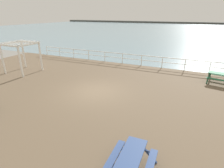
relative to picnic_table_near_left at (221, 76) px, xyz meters
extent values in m
cube|color=brown|center=(-7.96, -5.32, -0.68)|extent=(30.00, 24.00, 0.20)
cube|color=gray|center=(-7.96, 47.43, -0.58)|extent=(142.00, 90.00, 0.01)
cube|color=#4C4C47|center=(-7.96, 90.43, -0.58)|extent=(142.00, 6.00, 1.80)
cube|color=white|center=(-7.96, 2.43, 0.47)|extent=(23.00, 0.06, 0.06)
cube|color=white|center=(-7.96, 2.43, -0.01)|extent=(23.00, 0.05, 0.05)
cylinder|color=white|center=(-19.46, 2.43, -0.06)|extent=(0.07, 0.07, 1.05)
cylinder|color=white|center=(-17.37, 2.43, -0.06)|extent=(0.07, 0.07, 1.05)
cylinder|color=white|center=(-15.28, 2.43, -0.06)|extent=(0.07, 0.07, 1.05)
cylinder|color=white|center=(-13.19, 2.43, -0.06)|extent=(0.07, 0.07, 1.05)
cylinder|color=white|center=(-11.10, 2.43, -0.06)|extent=(0.07, 0.07, 1.05)
cylinder|color=white|center=(-9.01, 2.43, -0.06)|extent=(0.07, 0.07, 1.05)
cylinder|color=white|center=(-6.92, 2.43, -0.06)|extent=(0.07, 0.07, 1.05)
cylinder|color=white|center=(-4.82, 2.43, -0.06)|extent=(0.07, 0.07, 1.05)
cylinder|color=white|center=(-2.73, 2.43, -0.06)|extent=(0.07, 0.07, 1.05)
cylinder|color=white|center=(-0.64, 2.43, -0.06)|extent=(0.07, 0.07, 1.05)
cube|color=#286B47|center=(0.00, 0.00, 0.17)|extent=(1.91, 1.06, 0.05)
cube|color=#286B47|center=(0.13, 0.61, -0.13)|extent=(1.81, 0.63, 0.04)
cube|color=#286B47|center=(-0.13, -0.61, -0.13)|extent=(1.81, 0.63, 0.04)
cube|color=#1E5035|center=(-0.68, 0.53, -0.21)|extent=(0.24, 0.79, 0.79)
cube|color=#1E5035|center=(-0.84, -0.20, -0.21)|extent=(0.24, 0.79, 0.79)
cube|color=#1E5035|center=(-0.76, 0.16, -0.16)|extent=(0.37, 1.48, 0.04)
cube|color=#334C84|center=(-3.54, -10.89, 0.17)|extent=(0.75, 1.82, 0.05)
cube|color=#334C84|center=(-4.16, -10.91, -0.13)|extent=(0.31, 1.81, 0.04)
cube|color=#334C84|center=(-2.92, -10.87, -0.13)|extent=(0.31, 1.81, 0.04)
cube|color=navy|center=(-3.94, -10.12, -0.21)|extent=(0.79, 0.10, 0.79)
cube|color=navy|center=(-3.19, -10.10, -0.21)|extent=(0.79, 0.10, 0.79)
cube|color=navy|center=(-3.56, -10.11, -0.16)|extent=(1.50, 0.10, 0.04)
cube|color=white|center=(-15.02, -3.01, 0.67)|extent=(0.12, 0.12, 2.50)
cube|color=white|center=(-15.05, -5.21, 0.67)|extent=(0.12, 0.12, 2.50)
cube|color=white|center=(-17.22, -2.98, 0.67)|extent=(0.12, 0.12, 2.50)
cube|color=white|center=(-17.25, -5.18, 0.67)|extent=(0.12, 0.12, 2.50)
cube|color=white|center=(-15.04, -4.11, 1.98)|extent=(0.15, 2.44, 0.12)
cube|color=white|center=(-17.24, -4.08, 1.98)|extent=(0.15, 2.44, 0.12)
cube|color=white|center=(-16.12, -3.00, 1.98)|extent=(2.44, 0.15, 0.12)
cube|color=white|center=(-16.15, -5.20, 1.98)|extent=(2.44, 0.15, 0.12)
cube|color=white|center=(-17.24, -4.08, 2.10)|extent=(0.11, 2.56, 0.04)
cube|color=white|center=(-16.69, -4.09, 2.10)|extent=(0.11, 2.56, 0.04)
cube|color=white|center=(-16.14, -4.10, 2.10)|extent=(0.11, 2.56, 0.04)
cube|color=white|center=(-15.59, -4.11, 2.10)|extent=(0.11, 2.56, 0.04)
cube|color=white|center=(-15.04, -4.11, 2.10)|extent=(0.11, 2.56, 0.04)
camera|label=1|loc=(-2.19, -15.36, 4.46)|focal=29.08mm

